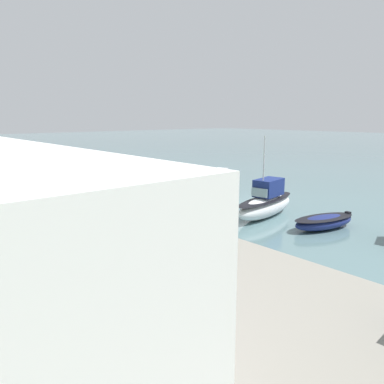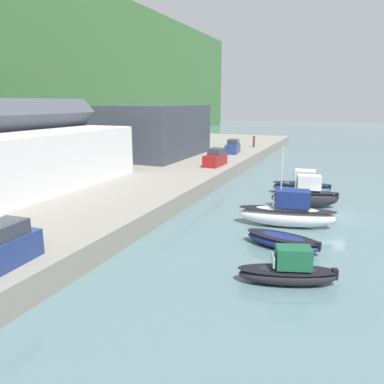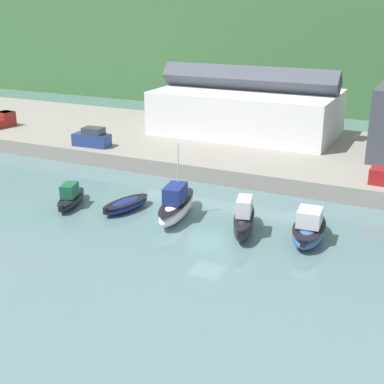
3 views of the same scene
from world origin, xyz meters
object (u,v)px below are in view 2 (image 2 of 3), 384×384
Objects in this scene: moored_boat_1 at (283,241)px; moored_boat_2 at (288,213)px; moored_boat_3 at (305,195)px; dog_on_quay at (234,145)px; moored_boat_0 at (289,271)px; parked_car_1 at (233,147)px; parked_car_0 at (215,158)px; person_on_quay at (254,141)px; moored_boat_4 at (302,186)px.

moored_boat_1 is 0.70× the size of moored_boat_2.
dog_on_quay is at bearing 13.44° from moored_boat_3.
moored_boat_2 reaches higher than moored_boat_0.
parked_car_1 reaches higher than moored_boat_0.
moored_boat_2 is 1.80× the size of parked_car_0.
person_on_quay is (31.22, 12.36, 1.59)m from moored_boat_3.
moored_boat_0 is 20.76m from moored_boat_4.
parked_car_1 is at bearing 14.87° from moored_boat_2.
moored_boat_2 is 1.25× the size of moored_boat_4.
moored_boat_1 is 0.86× the size of moored_boat_3.
parked_car_0 is 0.97× the size of parked_car_1.
moored_boat_2 reaches higher than moored_boat_4.
parked_car_1 is at bearing 35.08° from moored_boat_1.
person_on_quay reaches higher than dog_on_quay.
moored_boat_3 reaches higher than moored_boat_4.
moored_boat_2 is at bearing 128.07° from parked_car_0.
parked_car_1 is at bearing 17.14° from moored_boat_3.
moored_boat_4 is 1.40× the size of parked_car_1.
moored_boat_3 reaches higher than moored_boat_0.
moored_boat_3 is at bearing -175.79° from dog_on_quay.
moored_boat_3 is 33.61m from person_on_quay.
moored_boat_2 is 8.85× the size of dog_on_quay.
moored_boat_0 is 0.72× the size of moored_boat_2.
parked_car_0 reaches higher than dog_on_quay.
moored_boat_3 is (6.19, -0.63, 0.03)m from moored_boat_2.
moored_boat_1 is at bearing 122.29° from parked_car_0.
dog_on_quay is at bearing 33.91° from moored_boat_1.
moored_boat_2 is 30.99m from parked_car_1.
parked_car_1 reaches higher than moored_boat_3.
person_on_quay is (47.04, 13.29, 1.97)m from moored_boat_0.
person_on_quay is at bearing 7.17° from moored_boat_3.
moored_boat_4 is at bearing 15.36° from moored_boat_1.
parked_car_0 reaches higher than moored_boat_1.
parked_car_1 is (32.83, 13.30, 2.01)m from moored_boat_1.
moored_boat_0 is 28.70m from parked_car_0.
moored_boat_0 is 15.85m from moored_boat_3.
moored_boat_1 is 43.24m from dog_on_quay.
parked_car_0 and parked_car_1 have the same top height.
moored_boat_3 is (15.82, 0.93, 0.39)m from moored_boat_0.
moored_boat_4 is 12.37m from parked_car_0.
person_on_quay is (9.25, -1.14, 0.18)m from parked_car_1.
dog_on_quay is at bearing 2.32° from moored_boat_0.
dog_on_quay is at bearing 13.06° from moored_boat_2.
moored_boat_4 reaches higher than moored_boat_0.
dog_on_quay is at bearing 26.00° from moored_boat_4.
moored_boat_3 is 1.43× the size of parked_car_1.
person_on_quay reaches higher than moored_boat_4.
moored_boat_1 is at bearing 175.63° from moored_boat_2.
moored_boat_0 is 1.26× the size of parked_car_1.
parked_car_0 is 20.15m from dog_on_quay.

